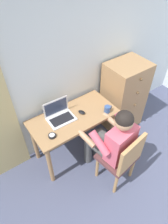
# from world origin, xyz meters

# --- Properties ---
(wall_back) EXTENTS (4.80, 0.05, 2.50)m
(wall_back) POSITION_xyz_m (0.00, 2.20, 1.25)
(wall_back) COLOR silver
(wall_back) RESTS_ON ground_plane
(desk) EXTENTS (1.15, 0.57, 0.75)m
(desk) POSITION_xyz_m (-0.34, 1.85, 0.63)
(desk) COLOR #9E754C
(desk) RESTS_ON ground_plane
(dresser) EXTENTS (0.59, 0.51, 1.16)m
(dresser) POSITION_xyz_m (0.64, 1.90, 0.58)
(dresser) COLOR #9E754C
(dresser) RESTS_ON ground_plane
(chair) EXTENTS (0.47, 0.45, 0.90)m
(chair) POSITION_xyz_m (-0.12, 1.12, 0.51)
(chair) COLOR brown
(chair) RESTS_ON ground_plane
(person_seated) EXTENTS (0.58, 0.62, 1.22)m
(person_seated) POSITION_xyz_m (-0.15, 1.30, 0.69)
(person_seated) COLOR #4C4C4C
(person_seated) RESTS_ON ground_plane
(laptop) EXTENTS (0.35, 0.26, 0.24)m
(laptop) POSITION_xyz_m (-0.49, 1.93, 0.80)
(laptop) COLOR silver
(laptop) RESTS_ON desk
(computer_mouse) EXTENTS (0.09, 0.11, 0.03)m
(computer_mouse) POSITION_xyz_m (-0.21, 1.83, 0.76)
(computer_mouse) COLOR black
(computer_mouse) RESTS_ON desk
(desk_clock) EXTENTS (0.09, 0.09, 0.03)m
(desk_clock) POSITION_xyz_m (-0.72, 1.71, 0.76)
(desk_clock) COLOR black
(desk_clock) RESTS_ON desk
(coffee_mug) EXTENTS (0.12, 0.08, 0.09)m
(coffee_mug) POSITION_xyz_m (0.08, 1.66, 0.80)
(coffee_mug) COLOR #33518C
(coffee_mug) RESTS_ON desk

